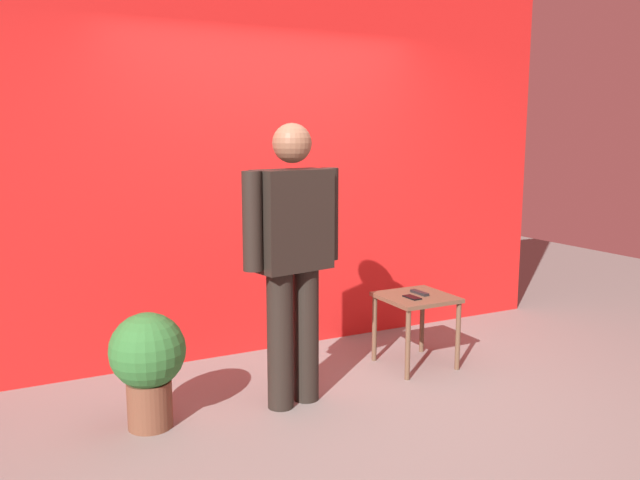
% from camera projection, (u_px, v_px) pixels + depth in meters
% --- Properties ---
extents(ground_plane, '(12.00, 12.00, 0.00)m').
position_uv_depth(ground_plane, '(360.00, 412.00, 4.01)').
color(ground_plane, gray).
extents(back_wall_red, '(5.22, 0.12, 3.39)m').
position_uv_depth(back_wall_red, '(268.00, 135.00, 4.99)').
color(back_wall_red, red).
rests_on(back_wall_red, ground_plane).
extents(standing_person, '(0.70, 0.32, 1.77)m').
position_uv_depth(standing_person, '(293.00, 251.00, 3.99)').
color(standing_person, black).
rests_on(standing_person, ground_plane).
extents(side_table, '(0.50, 0.50, 0.53)m').
position_uv_depth(side_table, '(416.00, 306.00, 4.76)').
color(side_table, brown).
rests_on(side_table, ground_plane).
extents(cell_phone, '(0.08, 0.15, 0.01)m').
position_uv_depth(cell_phone, '(412.00, 297.00, 4.67)').
color(cell_phone, black).
rests_on(cell_phone, side_table).
extents(tv_remote, '(0.05, 0.17, 0.02)m').
position_uv_depth(tv_remote, '(419.00, 293.00, 4.78)').
color(tv_remote, black).
rests_on(tv_remote, side_table).
extents(potted_plant, '(0.44, 0.44, 0.69)m').
position_uv_depth(potted_plant, '(148.00, 360.00, 3.74)').
color(potted_plant, brown).
rests_on(potted_plant, ground_plane).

